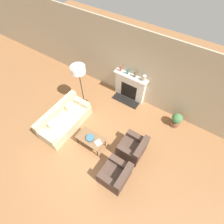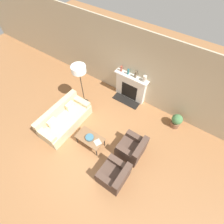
{
  "view_description": "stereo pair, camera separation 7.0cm",
  "coord_description": "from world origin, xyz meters",
  "px_view_note": "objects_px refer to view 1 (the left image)",
  "views": [
    {
      "loc": [
        2.01,
        -1.7,
        5.5
      ],
      "look_at": [
        -0.1,
        1.47,
        0.45
      ],
      "focal_mm": 28.0,
      "sensor_mm": 36.0,
      "label": 1
    },
    {
      "loc": [
        2.06,
        -1.66,
        5.5
      ],
      "look_at": [
        -0.1,
        1.47,
        0.45
      ],
      "focal_mm": 28.0,
      "sensor_mm": 36.0,
      "label": 2
    }
  ],
  "objects_px": {
    "mantel_vase_center_right": "(135,74)",
    "mantel_vase_right": "(144,78)",
    "couch": "(64,120)",
    "mantel_vase_left": "(121,69)",
    "armchair_far": "(133,148)",
    "floor_lamp": "(78,72)",
    "armchair_near": "(116,175)",
    "coffee_table": "(91,139)",
    "potted_plant": "(176,120)",
    "fireplace": "(130,87)",
    "book": "(98,143)",
    "bowl": "(90,138)",
    "mantel_vase_center_left": "(128,71)"
  },
  "relations": [
    {
      "from": "couch",
      "to": "armchair_near",
      "type": "relative_size",
      "value": 2.43
    },
    {
      "from": "floor_lamp",
      "to": "fireplace",
      "type": "bearing_deg",
      "value": 44.16
    },
    {
      "from": "coffee_table",
      "to": "mantel_vase_left",
      "type": "height_order",
      "value": "mantel_vase_left"
    },
    {
      "from": "fireplace",
      "to": "potted_plant",
      "type": "height_order",
      "value": "fireplace"
    },
    {
      "from": "coffee_table",
      "to": "bowl",
      "type": "distance_m",
      "value": 0.1
    },
    {
      "from": "coffee_table",
      "to": "mantel_vase_left",
      "type": "relative_size",
      "value": 4.15
    },
    {
      "from": "coffee_table",
      "to": "mantel_vase_center_right",
      "type": "height_order",
      "value": "mantel_vase_center_right"
    },
    {
      "from": "armchair_far",
      "to": "coffee_table",
      "type": "xyz_separation_m",
      "value": [
        -1.31,
        -0.51,
        0.09
      ]
    },
    {
      "from": "floor_lamp",
      "to": "mantel_vase_left",
      "type": "bearing_deg",
      "value": 56.55
    },
    {
      "from": "armchair_far",
      "to": "book",
      "type": "distance_m",
      "value": 1.12
    },
    {
      "from": "coffee_table",
      "to": "mantel_vase_left",
      "type": "xyz_separation_m",
      "value": [
        -0.52,
        2.64,
        0.85
      ]
    },
    {
      "from": "bowl",
      "to": "mantel_vase_left",
      "type": "height_order",
      "value": "mantel_vase_left"
    },
    {
      "from": "couch",
      "to": "mantel_vase_left",
      "type": "relative_size",
      "value": 8.8
    },
    {
      "from": "armchair_near",
      "to": "mantel_vase_left",
      "type": "relative_size",
      "value": 3.63
    },
    {
      "from": "fireplace",
      "to": "armchair_near",
      "type": "distance_m",
      "value": 3.43
    },
    {
      "from": "fireplace",
      "to": "armchair_far",
      "type": "distance_m",
      "value": 2.53
    },
    {
      "from": "coffee_table",
      "to": "armchair_near",
      "type": "bearing_deg",
      "value": -21.35
    },
    {
      "from": "potted_plant",
      "to": "bowl",
      "type": "bearing_deg",
      "value": -131.07
    },
    {
      "from": "floor_lamp",
      "to": "armchair_far",
      "type": "bearing_deg",
      "value": -16.89
    },
    {
      "from": "mantel_vase_left",
      "to": "potted_plant",
      "type": "height_order",
      "value": "mantel_vase_left"
    },
    {
      "from": "potted_plant",
      "to": "mantel_vase_right",
      "type": "bearing_deg",
      "value": 169.4
    },
    {
      "from": "mantel_vase_left",
      "to": "mantel_vase_center_left",
      "type": "xyz_separation_m",
      "value": [
        0.3,
        0.0,
        -0.0
      ]
    },
    {
      "from": "book",
      "to": "mantel_vase_right",
      "type": "bearing_deg",
      "value": 110.94
    },
    {
      "from": "mantel_vase_left",
      "to": "couch",
      "type": "bearing_deg",
      "value": -107.37
    },
    {
      "from": "floor_lamp",
      "to": "potted_plant",
      "type": "bearing_deg",
      "value": 16.4
    },
    {
      "from": "mantel_vase_center_right",
      "to": "mantel_vase_right",
      "type": "height_order",
      "value": "mantel_vase_center_right"
    },
    {
      "from": "mantel_vase_left",
      "to": "mantel_vase_center_right",
      "type": "height_order",
      "value": "mantel_vase_center_right"
    },
    {
      "from": "armchair_far",
      "to": "floor_lamp",
      "type": "bearing_deg",
      "value": -106.89
    },
    {
      "from": "bowl",
      "to": "mantel_vase_center_left",
      "type": "bearing_deg",
      "value": 94.9
    },
    {
      "from": "armchair_far",
      "to": "mantel_vase_left",
      "type": "distance_m",
      "value": 2.97
    },
    {
      "from": "couch",
      "to": "book",
      "type": "relative_size",
      "value": 7.1
    },
    {
      "from": "couch",
      "to": "fireplace",
      "type": "bearing_deg",
      "value": -26.69
    },
    {
      "from": "couch",
      "to": "floor_lamp",
      "type": "distance_m",
      "value": 1.79
    },
    {
      "from": "armchair_near",
      "to": "mantel_vase_left",
      "type": "height_order",
      "value": "mantel_vase_left"
    },
    {
      "from": "mantel_vase_center_left",
      "to": "book",
      "type": "bearing_deg",
      "value": -78.57
    },
    {
      "from": "coffee_table",
      "to": "mantel_vase_center_left",
      "type": "height_order",
      "value": "mantel_vase_center_left"
    },
    {
      "from": "fireplace",
      "to": "book",
      "type": "bearing_deg",
      "value": -82.14
    },
    {
      "from": "armchair_near",
      "to": "potted_plant",
      "type": "xyz_separation_m",
      "value": [
        0.77,
        2.86,
        -0.01
      ]
    },
    {
      "from": "coffee_table",
      "to": "floor_lamp",
      "type": "relative_size",
      "value": 0.5
    },
    {
      "from": "mantel_vase_center_left",
      "to": "mantel_vase_right",
      "type": "xyz_separation_m",
      "value": [
        0.69,
        0.0,
        0.01
      ]
    },
    {
      "from": "coffee_table",
      "to": "bowl",
      "type": "relative_size",
      "value": 3.43
    },
    {
      "from": "armchair_near",
      "to": "mantel_vase_center_right",
      "type": "bearing_deg",
      "value": -158.94
    },
    {
      "from": "mantel_vase_left",
      "to": "mantel_vase_right",
      "type": "height_order",
      "value": "mantel_vase_right"
    },
    {
      "from": "armchair_far",
      "to": "book",
      "type": "height_order",
      "value": "armchair_far"
    },
    {
      "from": "coffee_table",
      "to": "mantel_vase_center_right",
      "type": "distance_m",
      "value": 2.78
    },
    {
      "from": "couch",
      "to": "mantel_vase_right",
      "type": "height_order",
      "value": "mantel_vase_right"
    },
    {
      "from": "coffee_table",
      "to": "mantel_vase_center_right",
      "type": "bearing_deg",
      "value": 88.01
    },
    {
      "from": "bowl",
      "to": "mantel_vase_center_right",
      "type": "xyz_separation_m",
      "value": [
        0.08,
        2.67,
        0.77
      ]
    },
    {
      "from": "bowl",
      "to": "mantel_vase_left",
      "type": "distance_m",
      "value": 2.82
    },
    {
      "from": "coffee_table",
      "to": "floor_lamp",
      "type": "bearing_deg",
      "value": 136.39
    }
  ]
}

